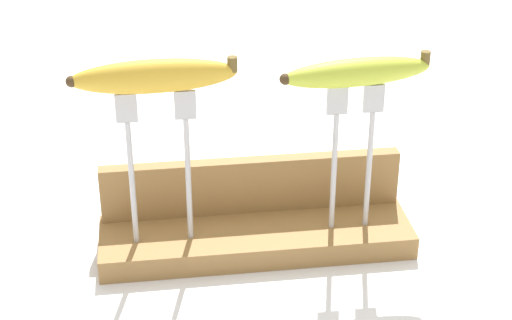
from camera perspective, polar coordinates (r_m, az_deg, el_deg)
The scene contains 7 objects.
ground_plane at distance 1.14m, azimuth 0.00°, elevation -5.84°, with size 3.00×3.00×0.00m, color silver.
wooden_board at distance 1.13m, azimuth 0.00°, elevation -5.18°, with size 0.41×0.11×0.03m, color olive.
board_backstop at distance 1.14m, azimuth -0.32°, elevation -1.66°, with size 0.40×0.02×0.08m, color olive.
fork_stand_left at distance 1.05m, azimuth -6.50°, elevation 0.31°, with size 0.10×0.01×0.20m.
fork_stand_right at distance 1.08m, azimuth 6.48°, elevation 0.99°, with size 0.07×0.01×0.20m.
banana_raised_left at distance 1.00m, azimuth -6.82°, elevation 5.57°, with size 0.20×0.04×0.04m.
banana_raised_right at distance 1.04m, azimuth 6.76°, elevation 5.84°, with size 0.19×0.05×0.04m.
Camera 1 is at (-0.13, -0.94, 0.63)m, focal length 59.98 mm.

